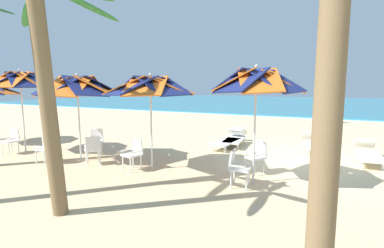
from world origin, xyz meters
name	(u,v)px	position (x,y,z in m)	size (l,w,h in m)	color
ground_plane	(298,163)	(0.00, 0.00, 0.00)	(80.00, 80.00, 0.00)	beige
sea	(327,103)	(0.00, 30.91, 0.05)	(80.00, 36.00, 0.10)	teal
surf_foam	(319,119)	(0.00, 12.61, 0.01)	(80.00, 0.70, 0.01)	white
beach_umbrella_0	(256,82)	(-0.75, -2.45, 2.42)	(2.24, 2.24, 2.82)	silver
plastic_chair_0	(257,155)	(-0.88, -1.61, 0.50)	(0.61, 0.62, 0.87)	white
plastic_chair_1	(237,166)	(-1.02, -2.88, 0.50)	(0.51, 0.48, 0.87)	white
beach_umbrella_1	(151,86)	(-3.61, -2.55, 2.32)	(2.56, 2.56, 2.68)	silver
plastic_chair_2	(134,152)	(-4.03, -2.82, 0.50)	(0.54, 0.56, 0.87)	white
beach_umbrella_2	(77,87)	(-6.12, -2.76, 2.31)	(2.56, 2.56, 2.71)	silver
plastic_chair_3	(93,148)	(-5.44, -2.92, 0.50)	(0.63, 0.63, 0.87)	white
plastic_chair_4	(96,140)	(-6.36, -1.87, 0.50)	(0.57, 0.59, 0.87)	white
plastic_chair_5	(47,147)	(-6.80, -3.43, 0.50)	(0.47, 0.45, 0.87)	white
beach_umbrella_3	(20,81)	(-8.84, -2.72, 2.50)	(2.21, 2.21, 2.91)	silver
plastic_chair_6	(11,139)	(-9.03, -3.08, 0.50)	(0.47, 0.50, 0.87)	white
sun_lounger_0	(368,153)	(1.93, 1.01, 0.28)	(0.73, 2.17, 0.62)	white
sun_lounger_1	(313,143)	(0.29, 1.87, 0.28)	(0.98, 2.22, 0.62)	white
sun_lounger_2	(235,138)	(-2.54, 1.72, 0.28)	(0.87, 2.20, 0.62)	white
sun_lounger_3	(228,140)	(-2.65, 1.15, 0.28)	(0.77, 2.18, 0.62)	white
palm_tree_1	(45,71)	(-3.54, -5.81, 2.59)	(3.01, 2.49, 4.06)	brown
palm_tree_2	(330,42)	(0.84, -5.80, 2.80)	(2.65, 2.69, 4.49)	brown
beachgoer_seated	(337,118)	(1.09, 11.05, 0.29)	(0.30, 0.93, 0.92)	#2D4CA5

